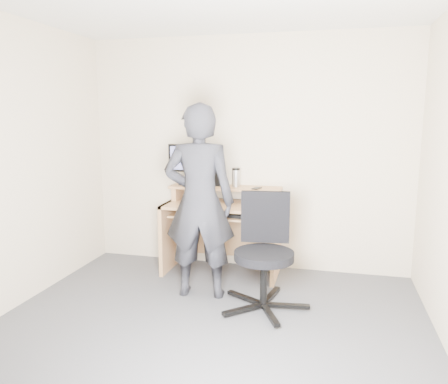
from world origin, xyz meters
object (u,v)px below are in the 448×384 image
at_px(office_chair, 264,247).
at_px(desk, 224,221).
at_px(monitor, 189,161).
at_px(person, 199,202).

bearing_deg(office_chair, desk, 118.47).
xyz_separation_m(monitor, person, (0.36, -0.78, -0.29)).
xyz_separation_m(desk, office_chair, (0.56, -0.79, -0.01)).
height_order(desk, monitor, monitor).
height_order(monitor, person, person).
bearing_deg(person, monitor, -72.34).
bearing_deg(office_chair, monitor, 131.15).
relative_size(desk, office_chair, 1.23).
distance_m(desk, office_chair, 0.97).
bearing_deg(office_chair, person, 164.15).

